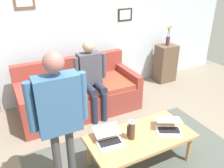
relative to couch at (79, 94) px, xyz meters
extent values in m
plane|color=gray|center=(-0.23, 1.55, -0.30)|extent=(7.68, 7.68, 0.00)
cube|color=#494E48|center=(-0.22, 1.68, -0.30)|extent=(2.74, 1.86, 0.01)
cube|color=silver|center=(-0.23, -0.65, 1.05)|extent=(7.04, 0.10, 2.70)
cube|color=black|center=(-1.25, -0.60, 1.16)|extent=(0.32, 0.02, 0.24)
cube|color=silver|center=(-1.25, -0.59, 1.16)|extent=(0.24, 0.00, 0.18)
cube|color=brown|center=(0.00, 0.04, -0.09)|extent=(2.00, 0.90, 0.42)
cube|color=#98402C|center=(0.00, 0.06, 0.16)|extent=(1.76, 0.82, 0.08)
cube|color=brown|center=(0.00, -0.34, 0.35)|extent=(2.00, 0.14, 0.46)
cube|color=brown|center=(-0.94, 0.04, 0.22)|extent=(0.12, 0.90, 0.20)
cube|color=brown|center=(0.94, 0.04, 0.22)|extent=(0.12, 0.90, 0.20)
cube|color=#AF8252|center=(-0.22, 1.58, 0.10)|extent=(1.30, 0.65, 0.04)
cylinder|color=#AF7F4D|center=(-0.80, 1.84, -0.11)|extent=(0.05, 0.05, 0.39)
cylinder|color=#AB8650|center=(-0.80, 1.32, -0.11)|extent=(0.05, 0.05, 0.39)
cylinder|color=tan|center=(0.36, 1.32, -0.11)|extent=(0.05, 0.05, 0.39)
cube|color=silver|center=(0.17, 1.54, 0.13)|extent=(0.33, 0.24, 0.01)
cube|color=black|center=(0.17, 1.53, 0.14)|extent=(0.27, 0.15, 0.00)
cube|color=silver|center=(0.16, 1.42, 0.23)|extent=(0.33, 0.23, 0.05)
cube|color=white|center=(0.16, 1.42, 0.23)|extent=(0.29, 0.20, 0.04)
cube|color=silver|center=(-0.58, 1.68, 0.13)|extent=(0.38, 0.35, 0.01)
cube|color=black|center=(-0.59, 1.66, 0.14)|extent=(0.30, 0.25, 0.00)
cube|color=silver|center=(-0.63, 1.60, 0.24)|extent=(0.38, 0.34, 0.05)
cube|color=white|center=(-0.63, 1.60, 0.24)|extent=(0.34, 0.30, 0.04)
cylinder|color=#4C3323|center=(-0.10, 1.56, 0.23)|extent=(0.08, 0.08, 0.22)
cylinder|color=#B7B7BC|center=(-0.10, 1.56, 0.35)|extent=(0.08, 0.08, 0.02)
sphere|color=#B2B2B7|center=(-0.10, 1.56, 0.37)|extent=(0.03, 0.03, 0.03)
cube|color=black|center=(-0.04, 1.56, 0.24)|extent=(0.01, 0.01, 0.16)
cube|color=brown|center=(-2.13, -0.31, 0.10)|extent=(0.42, 0.32, 0.81)
cylinder|color=#542D3F|center=(-2.13, -0.31, 0.60)|extent=(0.08, 0.08, 0.18)
cylinder|color=#3D7038|center=(-2.15, -0.30, 0.80)|extent=(0.02, 0.02, 0.21)
sphere|color=#E14F5C|center=(-2.16, -0.29, 0.90)|extent=(0.05, 0.05, 0.05)
cylinder|color=#3D7038|center=(-2.13, -0.33, 0.78)|extent=(0.02, 0.01, 0.18)
sphere|color=silver|center=(-2.13, -0.33, 0.87)|extent=(0.05, 0.05, 0.05)
cylinder|color=#3D7038|center=(-2.13, -0.30, 0.79)|extent=(0.03, 0.02, 0.20)
sphere|color=gold|center=(-2.12, -0.28, 0.90)|extent=(0.05, 0.05, 0.05)
cylinder|color=#3D7038|center=(-2.13, -0.29, 0.78)|extent=(0.02, 0.01, 0.18)
sphere|color=gold|center=(-2.13, -0.29, 0.87)|extent=(0.05, 0.05, 0.05)
cylinder|color=#413E40|center=(0.80, 1.56, 0.11)|extent=(0.08, 0.08, 0.83)
cylinder|color=#413E40|center=(0.65, 1.56, 0.11)|extent=(0.08, 0.08, 0.83)
cube|color=#365E88|center=(0.73, 1.56, 0.81)|extent=(0.42, 0.19, 0.59)
cylinder|color=#365E88|center=(0.97, 1.56, 0.84)|extent=(0.08, 0.08, 0.50)
cylinder|color=#365E88|center=(0.48, 1.57, 0.84)|extent=(0.08, 0.08, 0.50)
sphere|color=#985F59|center=(0.73, 1.56, 1.23)|extent=(0.19, 0.19, 0.19)
cylinder|color=#242A3D|center=(-0.25, 0.50, -0.05)|extent=(0.10, 0.10, 0.50)
cylinder|color=#242A3D|center=(-0.08, 0.50, -0.05)|extent=(0.10, 0.10, 0.50)
cylinder|color=#242A3D|center=(-0.25, 0.32, 0.25)|extent=(0.12, 0.40, 0.12)
cylinder|color=#242A3D|center=(-0.08, 0.32, 0.25)|extent=(0.12, 0.40, 0.12)
cube|color=#47454E|center=(-0.16, 0.14, 0.51)|extent=(0.37, 0.20, 0.52)
cylinder|color=#47454E|center=(-0.40, 0.19, 0.53)|extent=(0.08, 0.08, 0.42)
cylinder|color=#47454E|center=(0.08, 0.19, 0.53)|extent=(0.08, 0.08, 0.42)
sphere|color=tan|center=(-0.16, 0.14, 0.88)|extent=(0.19, 0.19, 0.19)
camera|label=1|loc=(1.16, 3.49, 1.94)|focal=38.06mm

